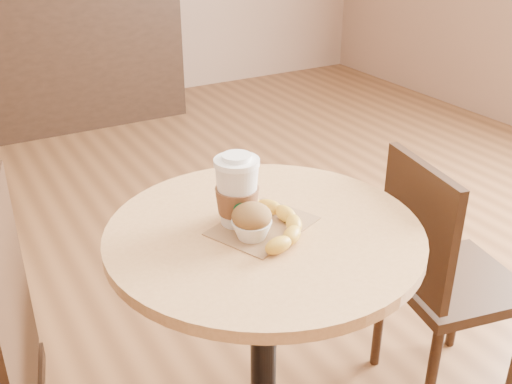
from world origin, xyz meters
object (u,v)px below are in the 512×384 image
muffin (252,221)px  banana (272,221)px  cafe_table (264,295)px  coffee_cup (237,193)px  chair_right (441,273)px

muffin → banana: size_ratio=0.35×
cafe_table → banana: bearing=-35.7°
muffin → coffee_cup: bearing=86.4°
banana → cafe_table: bearing=159.8°
chair_right → banana: size_ratio=2.99×
banana → coffee_cup: bearing=147.3°
cafe_table → banana: 0.22m
cafe_table → coffee_cup: coffee_cup is taller
chair_right → muffin: bearing=99.3°
coffee_cup → banana: size_ratio=0.66×
banana → muffin: bearing=-152.5°
chair_right → banana: (-0.57, 0.04, 0.32)m
muffin → banana: bearing=12.1°
banana → chair_right: bearing=11.8°
chair_right → muffin: 0.72m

